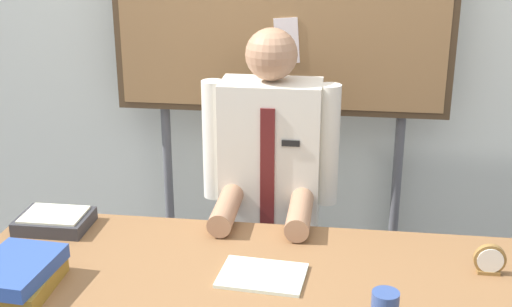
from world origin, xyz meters
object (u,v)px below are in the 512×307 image
object	(u,v)px
book_stack	(18,276)
desk_clock	(490,261)
person	(270,211)
desk	(248,295)
bulletin_board	(281,5)
open_notebook	(262,275)
paper_tray	(55,221)
coffee_mug	(385,306)

from	to	relation	value
book_stack	desk_clock	xyz separation A→B (m)	(1.48, 0.31, -0.01)
person	desk_clock	size ratio (longest dim) A/B	13.77
desk	bulletin_board	size ratio (longest dim) A/B	0.95
open_notebook	paper_tray	size ratio (longest dim) A/B	1.06
bulletin_board	coffee_mug	bearing A→B (deg)	-70.36
book_stack	paper_tray	distance (m)	0.45
bulletin_board	open_notebook	size ratio (longest dim) A/B	7.23
person	open_notebook	bearing A→B (deg)	-85.66
coffee_mug	desk	bearing A→B (deg)	153.59
desk	desk_clock	xyz separation A→B (m)	(0.78, 0.10, 0.13)
person	book_stack	size ratio (longest dim) A/B	4.53
open_notebook	desk_clock	distance (m)	0.74
bulletin_board	desk_clock	world-z (taller)	bulletin_board
desk	coffee_mug	distance (m)	0.50
desk_clock	paper_tray	bearing A→B (deg)	175.04
person	coffee_mug	size ratio (longest dim) A/B	15.56
bulletin_board	book_stack	world-z (taller)	bulletin_board
book_stack	open_notebook	bearing A→B (deg)	13.67
person	desk_clock	world-z (taller)	person
book_stack	open_notebook	world-z (taller)	book_stack
bulletin_board	paper_tray	bearing A→B (deg)	-135.43
paper_tray	open_notebook	bearing A→B (deg)	-17.59
book_stack	desk_clock	size ratio (longest dim) A/B	3.04
person	paper_tray	xyz separation A→B (m)	(-0.77, -0.38, 0.09)
desk	person	size ratio (longest dim) A/B	1.33
book_stack	desk_clock	world-z (taller)	desk_clock
desk	person	distance (m)	0.62
paper_tray	coffee_mug	bearing A→B (deg)	-20.70
person	bulletin_board	bearing A→B (deg)	89.99
coffee_mug	paper_tray	xyz separation A→B (m)	(-1.20, 0.45, -0.02)
desk	paper_tray	xyz separation A→B (m)	(-0.77, 0.24, 0.11)
desk	paper_tray	distance (m)	0.81
open_notebook	desk_clock	bearing A→B (deg)	9.63
desk	bulletin_board	xyz separation A→B (m)	(0.00, 0.99, 0.82)
desk_clock	coffee_mug	distance (m)	0.47
book_stack	desk	bearing A→B (deg)	16.13
person	bulletin_board	xyz separation A→B (m)	(0.00, 0.37, 0.80)
desk	person	world-z (taller)	person
person	coffee_mug	distance (m)	0.95
bulletin_board	coffee_mug	world-z (taller)	bulletin_board
bulletin_board	desk	bearing A→B (deg)	-90.00
desk	bulletin_board	world-z (taller)	bulletin_board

